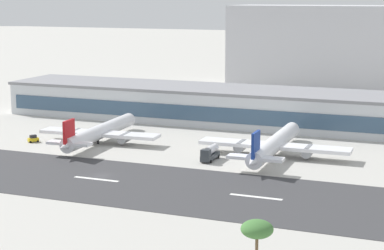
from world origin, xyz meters
The scene contains 11 objects.
ground_plane centered at (0.00, 0.00, 0.00)m, with size 1400.00×1400.00×0.00m, color #B2AFA8.
runway_strip centered at (0.00, -3.41, 0.04)m, with size 800.00×36.72×0.08m, color #38383A.
runway_centreline_dash_4 centered at (0.56, -3.41, 0.09)m, with size 12.00×1.20×0.01m, color white.
runway_centreline_dash_5 centered at (40.74, -3.41, 0.09)m, with size 12.00×1.20×0.01m, color white.
terminal_building centered at (7.29, 80.75, 6.06)m, with size 167.96×28.17×12.11m.
distant_hotel_block centered at (22.10, 178.74, 19.62)m, with size 92.39×34.94×39.25m, color #BCBCC1.
airliner_red_tail_gate_0 centered at (-19.52, 32.93, 3.27)m, with size 37.66×49.11×10.25m.
airliner_navy_tail_gate_1 centered at (33.95, 35.30, 3.36)m, with size 42.31×50.55×10.55m.
service_baggage_tug_0 centered at (-38.82, 27.35, 1.05)m, with size 3.23×3.51×2.20m.
service_fuel_truck_1 centered at (19.23, 25.19, 2.03)m, with size 2.95×8.53×3.95m.
palm_tree_0 centered at (54.86, -50.31, 9.46)m, with size 4.93×4.93×10.97m.
Camera 1 is at (82.62, -145.04, 43.79)m, focal length 64.80 mm.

